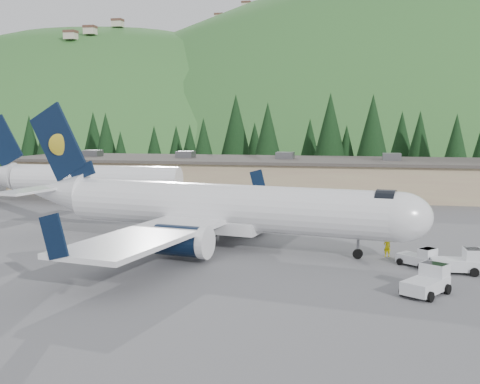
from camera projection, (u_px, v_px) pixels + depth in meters
name	position (u px, v px, depth m)	size (l,w,h in m)	color
ground	(225.00, 247.00, 50.66)	(600.00, 600.00, 0.00)	#5A5A5F
airliner	(214.00, 208.00, 50.68)	(37.09, 35.00, 12.34)	white
second_airliner	(75.00, 178.00, 76.71)	(27.50, 11.00, 10.05)	white
baggage_tug_a	(460.00, 262.00, 41.99)	(3.39, 2.15, 1.77)	silver
baggage_tug_b	(420.00, 258.00, 43.89)	(2.99, 2.77, 1.46)	silver
baggage_tug_c	(428.00, 281.00, 36.91)	(3.26, 3.74, 1.80)	silver
terminal_building	(251.00, 175.00, 88.30)	(71.00, 17.00, 6.10)	tan
ramp_worker	(387.00, 247.00, 47.04)	(0.58, 0.38, 1.58)	yellow
tree_line	(263.00, 140.00, 109.20)	(112.69, 18.25, 14.22)	black
hills	(463.00, 345.00, 251.20)	(614.00, 330.00, 300.00)	#285D25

